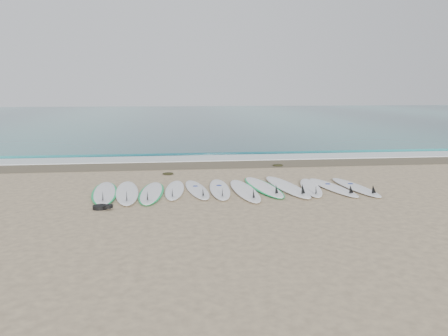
{
  "coord_description": "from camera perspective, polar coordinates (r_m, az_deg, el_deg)",
  "views": [
    {
      "loc": [
        -1.55,
        -11.18,
        2.65
      ],
      "look_at": [
        -0.07,
        1.22,
        0.4
      ],
      "focal_mm": 35.0,
      "sensor_mm": 36.0,
      "label": 1
    }
  ],
  "objects": [
    {
      "name": "surfboard_7",
      "position": [
        11.88,
        5.21,
        -2.47
      ],
      "size": [
        0.99,
        2.76,
        0.34
      ],
      "rotation": [
        0.0,
        0.0,
        0.13
      ],
      "color": "white",
      "rests_on": "ground"
    },
    {
      "name": "surfboard_11",
      "position": [
        12.31,
        16.88,
        -2.4
      ],
      "size": [
        0.76,
        2.51,
        0.32
      ],
      "rotation": [
        0.0,
        0.0,
        0.1
      ],
      "color": "white",
      "rests_on": "ground"
    },
    {
      "name": "surfboard_4",
      "position": [
        11.53,
        -3.51,
        -2.82
      ],
      "size": [
        0.77,
        2.41,
        0.3
      ],
      "rotation": [
        0.0,
        0.0,
        0.12
      ],
      "color": "white",
      "rests_on": "ground"
    },
    {
      "name": "ground",
      "position": [
        11.59,
        1.05,
        -3.0
      ],
      "size": [
        120.0,
        120.0,
        0.0
      ],
      "primitive_type": "plane",
      "color": "tan"
    },
    {
      "name": "surfboard_9",
      "position": [
        11.98,
        11.31,
        -2.51
      ],
      "size": [
        0.87,
        2.39,
        0.3
      ],
      "rotation": [
        0.0,
        0.0,
        -0.17
      ],
      "color": "white",
      "rests_on": "ground"
    },
    {
      "name": "surfboard_10",
      "position": [
        12.13,
        14.12,
        -2.46
      ],
      "size": [
        0.9,
        2.5,
        0.31
      ],
      "rotation": [
        0.0,
        0.0,
        0.16
      ],
      "color": "white",
      "rests_on": "ground"
    },
    {
      "name": "surfboard_5",
      "position": [
        11.55,
        -0.55,
        -2.77
      ],
      "size": [
        0.61,
        2.54,
        0.32
      ],
      "rotation": [
        0.0,
        0.0,
        -0.04
      ],
      "color": "white",
      "rests_on": "ground"
    },
    {
      "name": "surfboard_3",
      "position": [
        11.55,
        -6.48,
        -2.85
      ],
      "size": [
        0.64,
        2.36,
        0.3
      ],
      "rotation": [
        0.0,
        0.0,
        -0.07
      ],
      "color": "white",
      "rests_on": "ground"
    },
    {
      "name": "seaweed_near",
      "position": [
        13.9,
        -7.32,
        -0.72
      ],
      "size": [
        0.35,
        0.27,
        0.07
      ],
      "primitive_type": "ellipsoid",
      "color": "black",
      "rests_on": "ground"
    },
    {
      "name": "surfboard_8",
      "position": [
        11.92,
        8.32,
        -2.42
      ],
      "size": [
        0.95,
        2.92,
        0.37
      ],
      "rotation": [
        0.0,
        0.0,
        0.13
      ],
      "color": "white",
      "rests_on": "ground"
    },
    {
      "name": "wet_sand_band",
      "position": [
        15.58,
        -1.01,
        0.44
      ],
      "size": [
        120.0,
        1.8,
        0.01
      ],
      "primitive_type": "cube",
      "color": "brown",
      "rests_on": "ground"
    },
    {
      "name": "wave_crest",
      "position": [
        18.43,
        -1.93,
        2.09
      ],
      "size": [
        120.0,
        1.0,
        0.1
      ],
      "primitive_type": "cube",
      "color": "#1E6167",
      "rests_on": "ground"
    },
    {
      "name": "surfboard_1",
      "position": [
        11.42,
        -12.54,
        -3.13
      ],
      "size": [
        0.82,
        2.79,
        0.35
      ],
      "rotation": [
        0.0,
        0.0,
        0.09
      ],
      "color": "white",
      "rests_on": "ground"
    },
    {
      "name": "surfboard_2",
      "position": [
        11.34,
        -9.47,
        -3.19
      ],
      "size": [
        0.74,
        2.57,
        0.32
      ],
      "rotation": [
        0.0,
        0.0,
        -0.05
      ],
      "color": "white",
      "rests_on": "ground"
    },
    {
      "name": "surfboard_0",
      "position": [
        11.58,
        -15.34,
        -3.13
      ],
      "size": [
        0.92,
        2.72,
        0.34
      ],
      "rotation": [
        0.0,
        0.0,
        0.11
      ],
      "color": "white",
      "rests_on": "ground"
    },
    {
      "name": "seaweed_far",
      "position": [
        15.41,
        7.04,
        0.37
      ],
      "size": [
        0.38,
        0.3,
        0.07
      ],
      "primitive_type": "ellipsoid",
      "color": "black",
      "rests_on": "ground"
    },
    {
      "name": "leash_coil",
      "position": [
        10.21,
        -15.67,
        -4.93
      ],
      "size": [
        0.46,
        0.36,
        0.11
      ],
      "color": "black",
      "rests_on": "ground"
    },
    {
      "name": "foam_band",
      "position": [
        16.95,
        -1.49,
        1.28
      ],
      "size": [
        120.0,
        1.4,
        0.04
      ],
      "primitive_type": "cube",
      "color": "silver",
      "rests_on": "ground"
    },
    {
      "name": "ocean",
      "position": [
        43.78,
        -4.81,
        6.71
      ],
      "size": [
        120.0,
        55.0,
        0.03
      ],
      "primitive_type": "cube",
      "color": "#1E6167",
      "rests_on": "ground"
    },
    {
      "name": "surfboard_6",
      "position": [
        11.38,
        2.78,
        -2.95
      ],
      "size": [
        0.7,
        2.73,
        0.35
      ],
      "rotation": [
        0.0,
        0.0,
        0.05
      ],
      "color": "white",
      "rests_on": "ground"
    }
  ]
}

